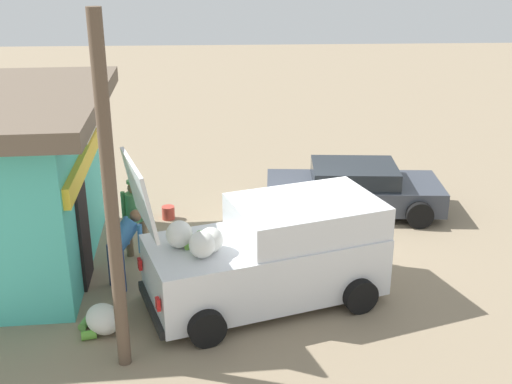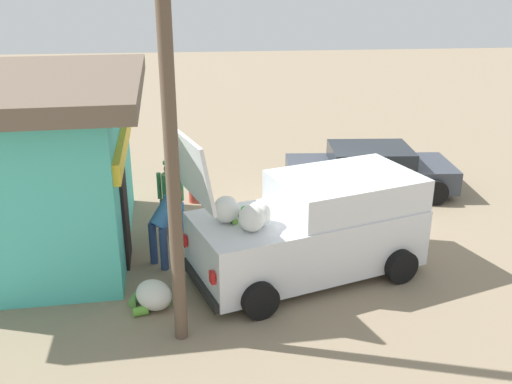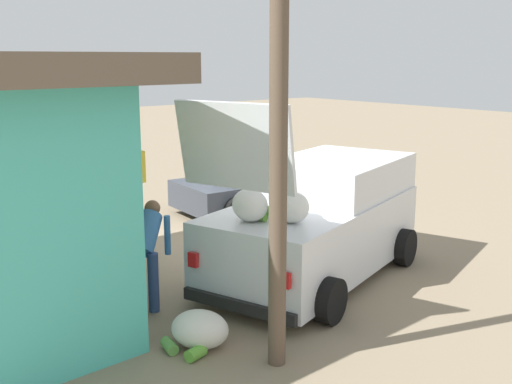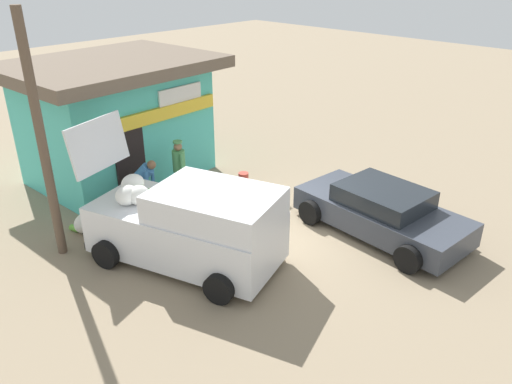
{
  "view_description": "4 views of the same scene",
  "coord_description": "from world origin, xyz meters",
  "px_view_note": "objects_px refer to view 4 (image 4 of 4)",
  "views": [
    {
      "loc": [
        -12.42,
        1.37,
        5.93
      ],
      "look_at": [
        -0.35,
        0.72,
        1.26
      ],
      "focal_mm": 44.21,
      "sensor_mm": 36.0,
      "label": 1
    },
    {
      "loc": [
        -11.59,
        2.6,
        5.19
      ],
      "look_at": [
        -0.22,
        1.36,
        0.77
      ],
      "focal_mm": 39.57,
      "sensor_mm": 36.0,
      "label": 2
    },
    {
      "loc": [
        -9.16,
        7.22,
        3.42
      ],
      "look_at": [
        -1.15,
        0.76,
        1.17
      ],
      "focal_mm": 43.61,
      "sensor_mm": 36.0,
      "label": 3
    },
    {
      "loc": [
        -8.18,
        -6.94,
        6.13
      ],
      "look_at": [
        -0.35,
        0.63,
        0.93
      ],
      "focal_mm": 35.35,
      "sensor_mm": 36.0,
      "label": 4
    }
  ],
  "objects_px": {
    "storefront_bar": "(116,118)",
    "customer_bending": "(141,181)",
    "delivery_van": "(190,224)",
    "vendor_standing": "(179,166)",
    "parked_sedan": "(381,211)",
    "unloaded_banana_pile": "(86,223)",
    "paint_bucket": "(243,178)"
  },
  "relations": [
    {
      "from": "storefront_bar",
      "to": "customer_bending",
      "type": "height_order",
      "value": "storefront_bar"
    },
    {
      "from": "delivery_van",
      "to": "vendor_standing",
      "type": "height_order",
      "value": "delivery_van"
    },
    {
      "from": "storefront_bar",
      "to": "vendor_standing",
      "type": "xyz_separation_m",
      "value": [
        0.22,
        -2.55,
        -0.85
      ]
    },
    {
      "from": "delivery_van",
      "to": "customer_bending",
      "type": "height_order",
      "value": "delivery_van"
    },
    {
      "from": "parked_sedan",
      "to": "unloaded_banana_pile",
      "type": "distance_m",
      "value": 7.1
    },
    {
      "from": "customer_bending",
      "to": "parked_sedan",
      "type": "bearing_deg",
      "value": -56.02
    },
    {
      "from": "vendor_standing",
      "to": "unloaded_banana_pile",
      "type": "height_order",
      "value": "vendor_standing"
    },
    {
      "from": "delivery_van",
      "to": "unloaded_banana_pile",
      "type": "bearing_deg",
      "value": 107.81
    },
    {
      "from": "storefront_bar",
      "to": "unloaded_banana_pile",
      "type": "bearing_deg",
      "value": -137.06
    },
    {
      "from": "paint_bucket",
      "to": "delivery_van",
      "type": "bearing_deg",
      "value": -149.99
    },
    {
      "from": "storefront_bar",
      "to": "unloaded_banana_pile",
      "type": "relative_size",
      "value": 6.5
    },
    {
      "from": "customer_bending",
      "to": "delivery_van",
      "type": "bearing_deg",
      "value": -103.03
    },
    {
      "from": "vendor_standing",
      "to": "unloaded_banana_pile",
      "type": "bearing_deg",
      "value": 174.94
    },
    {
      "from": "parked_sedan",
      "to": "storefront_bar",
      "type": "bearing_deg",
      "value": 107.98
    },
    {
      "from": "delivery_van",
      "to": "paint_bucket",
      "type": "relative_size",
      "value": 14.97
    },
    {
      "from": "vendor_standing",
      "to": "customer_bending",
      "type": "height_order",
      "value": "vendor_standing"
    },
    {
      "from": "delivery_van",
      "to": "paint_bucket",
      "type": "xyz_separation_m",
      "value": [
        3.71,
        2.14,
        -0.76
      ]
    },
    {
      "from": "customer_bending",
      "to": "unloaded_banana_pile",
      "type": "bearing_deg",
      "value": 173.88
    },
    {
      "from": "storefront_bar",
      "to": "delivery_van",
      "type": "distance_m",
      "value": 5.48
    },
    {
      "from": "delivery_van",
      "to": "unloaded_banana_pile",
      "type": "xyz_separation_m",
      "value": [
        -0.92,
        2.87,
        -0.7
      ]
    },
    {
      "from": "customer_bending",
      "to": "paint_bucket",
      "type": "bearing_deg",
      "value": -10.22
    },
    {
      "from": "customer_bending",
      "to": "paint_bucket",
      "type": "height_order",
      "value": "customer_bending"
    },
    {
      "from": "paint_bucket",
      "to": "parked_sedan",
      "type": "bearing_deg",
      "value": -86.59
    },
    {
      "from": "storefront_bar",
      "to": "parked_sedan",
      "type": "xyz_separation_m",
      "value": [
        2.42,
        -7.44,
        -1.25
      ]
    },
    {
      "from": "parked_sedan",
      "to": "paint_bucket",
      "type": "bearing_deg",
      "value": 93.41
    },
    {
      "from": "delivery_van",
      "to": "vendor_standing",
      "type": "relative_size",
      "value": 2.77
    },
    {
      "from": "delivery_van",
      "to": "paint_bucket",
      "type": "height_order",
      "value": "delivery_van"
    },
    {
      "from": "storefront_bar",
      "to": "paint_bucket",
      "type": "bearing_deg",
      "value": -54.6
    },
    {
      "from": "parked_sedan",
      "to": "vendor_standing",
      "type": "distance_m",
      "value": 5.38
    },
    {
      "from": "delivery_van",
      "to": "parked_sedan",
      "type": "relative_size",
      "value": 1.09
    },
    {
      "from": "parked_sedan",
      "to": "unloaded_banana_pile",
      "type": "relative_size",
      "value": 4.78
    },
    {
      "from": "storefront_bar",
      "to": "paint_bucket",
      "type": "distance_m",
      "value": 4.07
    }
  ]
}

